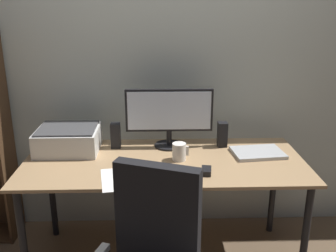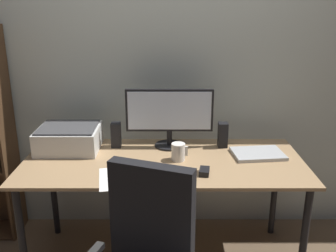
% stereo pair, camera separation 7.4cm
% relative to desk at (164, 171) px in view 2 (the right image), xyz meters
% --- Properties ---
extents(back_wall, '(6.40, 0.10, 2.60)m').
position_rel_desk_xyz_m(back_wall, '(0.00, 0.55, 0.63)').
color(back_wall, beige).
rests_on(back_wall, ground).
extents(desk, '(1.76, 0.76, 0.74)m').
position_rel_desk_xyz_m(desk, '(0.00, 0.00, 0.00)').
color(desk, tan).
rests_on(desk, ground).
extents(monitor, '(0.58, 0.20, 0.40)m').
position_rel_desk_xyz_m(monitor, '(0.04, 0.24, 0.31)').
color(monitor, black).
rests_on(monitor, desk).
extents(keyboard, '(0.29, 0.12, 0.02)m').
position_rel_desk_xyz_m(keyboard, '(0.02, -0.22, 0.08)').
color(keyboard, black).
rests_on(keyboard, desk).
extents(mouse, '(0.07, 0.10, 0.03)m').
position_rel_desk_xyz_m(mouse, '(0.24, -0.20, 0.09)').
color(mouse, black).
rests_on(mouse, desk).
extents(coffee_mug, '(0.10, 0.09, 0.11)m').
position_rel_desk_xyz_m(coffee_mug, '(0.09, 0.00, 0.13)').
color(coffee_mug, white).
rests_on(coffee_mug, desk).
extents(laptop, '(0.34, 0.26, 0.02)m').
position_rel_desk_xyz_m(laptop, '(0.61, 0.08, 0.08)').
color(laptop, '#B7BABC').
rests_on(laptop, desk).
extents(speaker_left, '(0.06, 0.07, 0.17)m').
position_rel_desk_xyz_m(speaker_left, '(-0.32, 0.23, 0.16)').
color(speaker_left, black).
rests_on(speaker_left, desk).
extents(speaker_right, '(0.06, 0.07, 0.17)m').
position_rel_desk_xyz_m(speaker_right, '(0.40, 0.23, 0.16)').
color(speaker_right, black).
rests_on(speaker_right, desk).
extents(printer, '(0.40, 0.34, 0.16)m').
position_rel_desk_xyz_m(printer, '(-0.63, 0.18, 0.15)').
color(printer, silver).
rests_on(printer, desk).
extents(paper_sheet, '(0.26, 0.33, 0.00)m').
position_rel_desk_xyz_m(paper_sheet, '(-0.25, -0.26, 0.07)').
color(paper_sheet, white).
rests_on(paper_sheet, desk).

